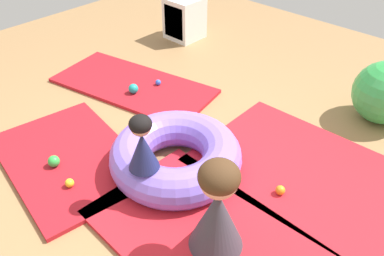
# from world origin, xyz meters

# --- Properties ---
(ground_plane) EXTENTS (8.00, 8.00, 0.00)m
(ground_plane) POSITION_xyz_m (0.00, 0.00, 0.00)
(ground_plane) COLOR #9E7549
(gym_mat_center_rear) EXTENTS (1.85, 1.30, 0.04)m
(gym_mat_center_rear) POSITION_xyz_m (0.87, 0.80, 0.02)
(gym_mat_center_rear) COLOR red
(gym_mat_center_rear) RESTS_ON ground
(gym_mat_far_left) EXTENTS (1.96, 1.19, 0.04)m
(gym_mat_far_left) POSITION_xyz_m (-1.33, 0.73, 0.02)
(gym_mat_far_left) COLOR #B21923
(gym_mat_far_left) RESTS_ON ground
(gym_mat_near_right) EXTENTS (1.63, 1.23, 0.04)m
(gym_mat_near_right) POSITION_xyz_m (-0.76, -0.49, 0.02)
(gym_mat_near_right) COLOR #B21923
(gym_mat_near_right) RESTS_ON ground
(gym_mat_near_left) EXTENTS (1.92, 1.13, 0.04)m
(gym_mat_near_left) POSITION_xyz_m (0.79, -0.31, 0.02)
(gym_mat_near_left) COLOR red
(gym_mat_near_left) RESTS_ON ground
(inflatable_cushion) EXTENTS (1.11, 1.11, 0.33)m
(inflatable_cushion) POSITION_xyz_m (0.03, 0.07, 0.17)
(inflatable_cushion) COLOR #8466E0
(inflatable_cushion) RESTS_ON ground
(child_in_navy) EXTENTS (0.32, 0.32, 0.46)m
(child_in_navy) POSITION_xyz_m (0.08, -0.31, 0.55)
(child_in_navy) COLOR navy
(child_in_navy) RESTS_ON inflatable_cushion
(adult_seated) EXTENTS (0.39, 0.39, 0.74)m
(adult_seated) POSITION_xyz_m (0.79, -0.31, 0.40)
(adult_seated) COLOR #383842
(adult_seated) RESTS_ON gym_mat_near_left
(play_ball_green) EXTENTS (0.09, 0.09, 0.09)m
(play_ball_green) POSITION_xyz_m (0.38, 0.04, 0.09)
(play_ball_green) COLOR green
(play_ball_green) RESTS_ON gym_mat_near_left
(play_ball_yellow) EXTENTS (0.07, 0.07, 0.07)m
(play_ball_yellow) POSITION_xyz_m (-0.44, -0.68, 0.08)
(play_ball_yellow) COLOR yellow
(play_ball_yellow) RESTS_ON gym_mat_near_right
(play_ball_teal) EXTENTS (0.11, 0.11, 0.11)m
(play_ball_teal) POSITION_xyz_m (-1.17, 0.61, 0.09)
(play_ball_teal) COLOR teal
(play_ball_teal) RESTS_ON gym_mat_far_left
(play_ball_orange) EXTENTS (0.08, 0.08, 0.08)m
(play_ball_orange) POSITION_xyz_m (0.85, 0.41, 0.08)
(play_ball_orange) COLOR orange
(play_ball_orange) RESTS_ON gym_mat_center_rear
(play_ball_blue) EXTENTS (0.06, 0.06, 0.06)m
(play_ball_blue) POSITION_xyz_m (-1.10, 0.91, 0.07)
(play_ball_blue) COLOR blue
(play_ball_blue) RESTS_ON gym_mat_far_left
(play_ball_green_second) EXTENTS (0.10, 0.10, 0.10)m
(play_ball_green_second) POSITION_xyz_m (-0.75, -0.63, 0.09)
(play_ball_green_second) COLOR green
(play_ball_green_second) RESTS_ON gym_mat_near_right
(storage_cube) EXTENTS (0.44, 0.44, 0.56)m
(storage_cube) POSITION_xyz_m (-1.85, 2.11, 0.28)
(storage_cube) COLOR silver
(storage_cube) RESTS_ON ground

